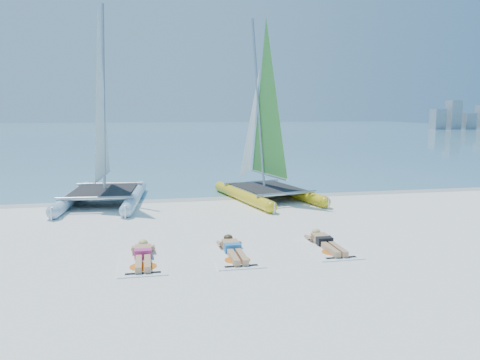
# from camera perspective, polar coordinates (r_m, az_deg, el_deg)

# --- Properties ---
(ground) EXTENTS (140.00, 140.00, 0.00)m
(ground) POSITION_cam_1_polar(r_m,az_deg,el_deg) (12.18, -1.37, -6.80)
(ground) COLOR white
(ground) RESTS_ON ground
(sea) EXTENTS (140.00, 115.00, 0.01)m
(sea) POSITION_cam_1_polar(r_m,az_deg,el_deg) (74.67, -9.89, 5.86)
(sea) COLOR #72AFBE
(sea) RESTS_ON ground
(wet_sand_strip) EXTENTS (140.00, 1.40, 0.01)m
(wet_sand_strip) POSITION_cam_1_polar(r_m,az_deg,el_deg) (17.49, -4.52, -2.12)
(wet_sand_strip) COLOR silver
(wet_sand_strip) RESTS_ON ground
(distant_skyline) EXTENTS (14.00, 2.00, 5.00)m
(distant_skyline) POSITION_cam_1_polar(r_m,az_deg,el_deg) (92.32, 25.93, 6.81)
(distant_skyline) COLOR #9FA5AF
(distant_skyline) RESTS_ON ground
(catamaran_blue) EXTENTS (2.99, 5.52, 7.25)m
(catamaran_blue) POSITION_cam_1_polar(r_m,az_deg,el_deg) (16.90, -16.49, 4.58)
(catamaran_blue) COLOR #A1C1D4
(catamaran_blue) RESTS_ON ground
(catamaran_yellow) EXTENTS (3.40, 5.51, 6.83)m
(catamaran_yellow) POSITION_cam_1_polar(r_m,az_deg,el_deg) (17.37, 2.65, 4.96)
(catamaran_yellow) COLOR yellow
(catamaran_yellow) RESTS_ON ground
(towel_a) EXTENTS (1.00, 1.85, 0.02)m
(towel_a) POSITION_cam_1_polar(r_m,az_deg,el_deg) (10.33, -11.71, -9.74)
(towel_a) COLOR white
(towel_a) RESTS_ON ground
(sunbather_a) EXTENTS (0.37, 1.73, 0.26)m
(sunbather_a) POSITION_cam_1_polar(r_m,az_deg,el_deg) (10.48, -11.73, -8.85)
(sunbather_a) COLOR tan
(sunbather_a) RESTS_ON towel_a
(towel_b) EXTENTS (1.00, 1.85, 0.02)m
(towel_b) POSITION_cam_1_polar(r_m,az_deg,el_deg) (10.53, -0.67, -9.20)
(towel_b) COLOR white
(towel_b) RESTS_ON ground
(sunbather_b) EXTENTS (0.37, 1.73, 0.26)m
(sunbather_b) POSITION_cam_1_polar(r_m,az_deg,el_deg) (10.68, -0.87, -8.34)
(sunbather_b) COLOR tan
(sunbather_b) RESTS_ON towel_b
(towel_c) EXTENTS (1.00, 1.85, 0.02)m
(towel_c) POSITION_cam_1_polar(r_m,az_deg,el_deg) (11.26, 10.68, -8.17)
(towel_c) COLOR white
(towel_c) RESTS_ON ground
(sunbather_c) EXTENTS (0.37, 1.73, 0.26)m
(sunbather_c) POSITION_cam_1_polar(r_m,az_deg,el_deg) (11.40, 10.34, -7.39)
(sunbather_c) COLOR tan
(sunbather_c) RESTS_ON towel_c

